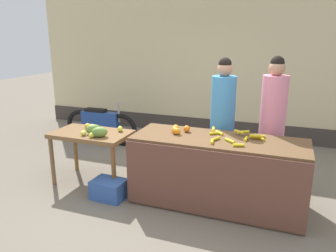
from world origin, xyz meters
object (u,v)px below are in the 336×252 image
object	(u,v)px
produce_crate	(109,189)
vendor_woman_blue_shirt	(222,123)
parked_motorcycle	(101,124)
produce_sack	(164,151)
vendor_woman_pink_shirt	(272,125)

from	to	relation	value
produce_crate	vendor_woman_blue_shirt	bearing A→B (deg)	37.78
parked_motorcycle	produce_sack	bearing A→B (deg)	-25.15
vendor_woman_blue_shirt	produce_sack	size ratio (longest dim) A/B	3.10
produce_sack	vendor_woman_pink_shirt	bearing A→B (deg)	-6.59
vendor_woman_blue_shirt	produce_crate	xyz separation A→B (m)	(-1.30, -1.00, -0.80)
vendor_woman_pink_shirt	produce_sack	size ratio (longest dim) A/B	3.16
vendor_woman_pink_shirt	produce_sack	world-z (taller)	vendor_woman_pink_shirt
parked_motorcycle	produce_sack	distance (m)	1.86
vendor_woman_blue_shirt	produce_sack	distance (m)	1.17
parked_motorcycle	produce_crate	xyz separation A→B (m)	(1.36, -2.01, -0.27)
vendor_woman_blue_shirt	vendor_woman_pink_shirt	bearing A→B (deg)	1.73
vendor_woman_blue_shirt	parked_motorcycle	world-z (taller)	vendor_woman_blue_shirt
produce_sack	produce_crate	bearing A→B (deg)	-105.18
produce_crate	produce_sack	world-z (taller)	produce_sack
produce_crate	produce_sack	bearing A→B (deg)	74.82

